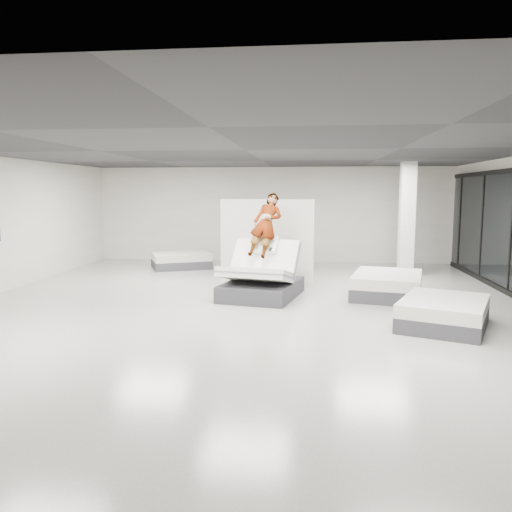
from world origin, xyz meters
name	(u,v)px	position (x,y,z in m)	size (l,w,h in m)	color
room	(245,231)	(0.00, 0.00, 1.60)	(14.00, 14.04, 3.20)	#B0ADA6
hero_bed	(261,280)	(0.22, 1.10, 0.41)	(1.91, 2.29, 1.37)	#3A393E
person	(266,239)	(0.29, 1.44, 1.29)	(0.59, 0.39, 1.63)	slate
remote	(271,249)	(0.43, 1.05, 1.11)	(0.05, 0.14, 0.03)	black
divider_panel	(266,243)	(0.19, 2.62, 1.09)	(2.41, 0.11, 2.19)	silver
flat_bed_right_far	(387,285)	(3.06, 1.49, 0.27)	(1.85, 2.22, 0.54)	#3A393E
flat_bed_right_near	(444,313)	(3.68, -1.00, 0.25)	(1.95, 2.20, 0.50)	#3A393E
flat_bed_left_far	(181,260)	(-2.71, 5.18, 0.24)	(2.12, 1.90, 0.48)	#3A393E
column	(407,219)	(4.00, 4.50, 1.60)	(0.40, 0.40, 3.20)	silver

